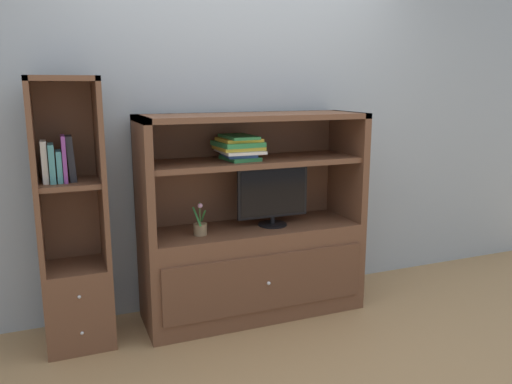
# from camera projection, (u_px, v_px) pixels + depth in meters

# --- Properties ---
(ground_plane) EXTENTS (8.00, 8.00, 0.00)m
(ground_plane) POSITION_uv_depth(u_px,v_px,m) (277.00, 337.00, 3.22)
(ground_plane) COLOR tan
(painted_rear_wall) EXTENTS (6.00, 0.10, 2.80)m
(painted_rear_wall) POSITION_uv_depth(u_px,v_px,m) (235.00, 109.00, 3.61)
(painted_rear_wall) COLOR #9EA8B2
(painted_rear_wall) RESTS_ON ground_plane
(media_console) EXTENTS (1.51, 0.53, 1.39)m
(media_console) POSITION_uv_depth(u_px,v_px,m) (253.00, 249.00, 3.49)
(media_console) COLOR brown
(media_console) RESTS_ON ground_plane
(tv_monitor) EXTENTS (0.51, 0.20, 0.41)m
(tv_monitor) POSITION_uv_depth(u_px,v_px,m) (273.00, 195.00, 3.44)
(tv_monitor) COLOR black
(tv_monitor) RESTS_ON media_console
(potted_plant) EXTENTS (0.09, 0.12, 0.22)m
(potted_plant) POSITION_uv_depth(u_px,v_px,m) (200.00, 228.00, 3.25)
(potted_plant) COLOR #8C7251
(potted_plant) RESTS_ON media_console
(magazine_stack) EXTENTS (0.29, 0.34, 0.16)m
(magazine_stack) POSITION_uv_depth(u_px,v_px,m) (239.00, 147.00, 3.30)
(magazine_stack) COLOR #338C4C
(magazine_stack) RESTS_ON media_console
(bookshelf_tall) EXTENTS (0.39, 0.39, 1.62)m
(bookshelf_tall) POSITION_uv_depth(u_px,v_px,m) (75.00, 257.00, 3.05)
(bookshelf_tall) COLOR brown
(bookshelf_tall) RESTS_ON ground_plane
(upright_book_row) EXTENTS (0.18, 0.17, 0.27)m
(upright_book_row) POSITION_uv_depth(u_px,v_px,m) (58.00, 161.00, 2.90)
(upright_book_row) COLOR silver
(upright_book_row) RESTS_ON bookshelf_tall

